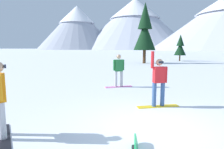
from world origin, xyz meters
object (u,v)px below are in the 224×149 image
(pine_tree_broad, at_px, (180,47))
(snowboarder_midground, at_px, (159,81))
(snowboarder_foreground, at_px, (1,98))
(pine_tree_short, at_px, (145,30))
(snowboarder_background, at_px, (119,70))

(pine_tree_broad, bearing_deg, snowboarder_midground, -99.46)
(snowboarder_foreground, relative_size, pine_tree_short, 0.22)
(snowboarder_foreground, xyz_separation_m, pine_tree_short, (2.62, 23.63, 3.49))
(snowboarder_foreground, distance_m, snowboarder_background, 6.80)
(snowboarder_background, distance_m, pine_tree_short, 17.45)
(pine_tree_short, bearing_deg, pine_tree_broad, 45.88)
(pine_tree_short, bearing_deg, snowboarder_midground, -86.82)
(snowboarder_background, xyz_separation_m, pine_tree_broad, (6.33, 22.71, 1.37))
(pine_tree_short, bearing_deg, snowboarder_background, -92.87)
(snowboarder_background, height_order, pine_tree_short, pine_tree_short)
(snowboarder_midground, relative_size, snowboarder_background, 1.13)
(snowboarder_foreground, distance_m, pine_tree_short, 24.03)
(snowboarder_foreground, height_order, pine_tree_short, pine_tree_short)
(snowboarder_midground, bearing_deg, pine_tree_broad, 80.54)
(snowboarder_background, height_order, pine_tree_broad, pine_tree_broad)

